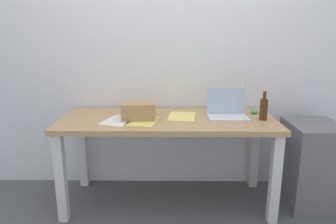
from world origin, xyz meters
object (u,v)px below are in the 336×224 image
object	(u,v)px
computer_mouse	(254,111)
cardboard_box	(138,111)
desk	(168,130)
filing_cabinet	(311,164)
beer_bottle	(264,108)
laptop_right	(227,111)

from	to	relation	value
computer_mouse	cardboard_box	size ratio (longest dim) A/B	0.38
desk	cardboard_box	distance (m)	0.29
filing_cabinet	cardboard_box	bearing A→B (deg)	-179.35
desk	filing_cabinet	world-z (taller)	desk
beer_bottle	filing_cabinet	distance (m)	0.65
beer_bottle	computer_mouse	bearing A→B (deg)	93.97
laptop_right	beer_bottle	xyz separation A→B (m)	(0.27, -0.06, 0.04)
beer_bottle	computer_mouse	xyz separation A→B (m)	(-0.01, 0.21, -0.07)
beer_bottle	filing_cabinet	world-z (taller)	beer_bottle
beer_bottle	computer_mouse	size ratio (longest dim) A/B	2.34
beer_bottle	filing_cabinet	size ratio (longest dim) A/B	0.34
laptop_right	filing_cabinet	xyz separation A→B (m)	(0.70, -0.03, -0.44)
laptop_right	cardboard_box	size ratio (longest dim) A/B	1.23
desk	cardboard_box	xyz separation A→B (m)	(-0.23, -0.03, 0.17)
laptop_right	beer_bottle	distance (m)	0.28
beer_bottle	cardboard_box	size ratio (longest dim) A/B	0.90
desk	computer_mouse	distance (m)	0.76
desk	cardboard_box	world-z (taller)	cardboard_box
computer_mouse	filing_cabinet	bearing A→B (deg)	1.02
cardboard_box	computer_mouse	bearing A→B (deg)	11.47
laptop_right	beer_bottle	world-z (taller)	laptop_right
laptop_right	beer_bottle	bearing A→B (deg)	-12.63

